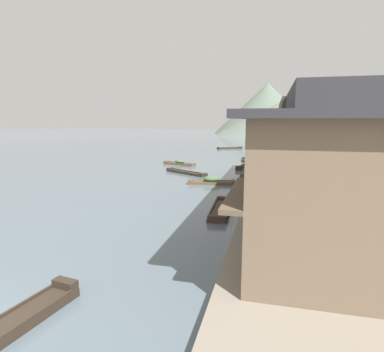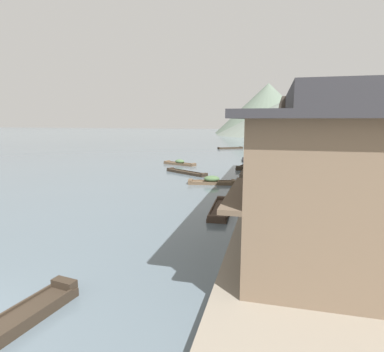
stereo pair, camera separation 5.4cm
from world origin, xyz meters
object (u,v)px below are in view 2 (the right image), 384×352
(boat_midriver_drifting, at_px, (180,163))
(house_waterfront_second, at_px, (306,160))
(house_waterfront_tall, at_px, (298,148))
(house_waterfront_narrow, at_px, (291,141))
(boat_moored_nearest, at_px, (247,166))
(boat_crossing_west, at_px, (230,148))
(boat_upstream_distant, at_px, (221,209))
(house_waterfront_nearest, at_px, (340,186))
(boat_moored_second, at_px, (212,181))
(boat_moored_far, at_px, (186,173))
(boat_moored_third, at_px, (246,160))
(boat_midriver_upstream, at_px, (253,152))

(boat_midriver_drifting, xyz_separation_m, house_waterfront_second, (13.41, -21.11, 3.34))
(boat_midriver_drifting, xyz_separation_m, house_waterfront_tall, (13.53, -13.04, 3.34))
(house_waterfront_narrow, bearing_deg, house_waterfront_second, -89.70)
(boat_moored_nearest, distance_m, boat_crossing_west, 25.50)
(boat_upstream_distant, relative_size, house_waterfront_nearest, 0.70)
(boat_midriver_drifting, relative_size, house_waterfront_nearest, 0.66)
(boat_moored_nearest, height_order, boat_midriver_drifting, boat_midriver_drifting)
(boat_moored_second, relative_size, house_waterfront_second, 0.52)
(boat_moored_nearest, distance_m, boat_moored_far, 8.80)
(boat_moored_third, bearing_deg, house_waterfront_second, -78.62)
(boat_moored_third, relative_size, boat_upstream_distant, 0.73)
(boat_moored_second, xyz_separation_m, boat_midriver_drifting, (-6.35, 11.39, -0.03))
(boat_upstream_distant, xyz_separation_m, house_waterfront_tall, (4.97, 6.97, 3.45))
(boat_upstream_distant, bearing_deg, boat_midriver_upstream, 90.47)
(house_waterfront_nearest, xyz_separation_m, house_waterfront_tall, (-0.26, 15.29, -0.01))
(boat_moored_nearest, distance_m, boat_moored_third, 5.92)
(boat_midriver_upstream, distance_m, house_waterfront_tall, 31.15)
(boat_moored_third, bearing_deg, boat_midriver_upstream, 88.63)
(boat_midriver_drifting, xyz_separation_m, boat_midriver_upstream, (8.25, 17.48, -0.03))
(boat_midriver_drifting, bearing_deg, boat_crossing_west, 82.42)
(house_waterfront_nearest, bearing_deg, boat_moored_second, 113.72)
(house_waterfront_narrow, bearing_deg, boat_moored_third, 115.33)
(house_waterfront_nearest, bearing_deg, boat_moored_nearest, 100.38)
(boat_moored_far, xyz_separation_m, boat_crossing_west, (0.69, 31.42, -0.00))
(boat_moored_third, relative_size, house_waterfront_second, 0.43)
(house_waterfront_tall, bearing_deg, boat_upstream_distant, -125.51)
(boat_midriver_drifting, xyz_separation_m, house_waterfront_nearest, (13.79, -28.32, 3.35))
(house_waterfront_nearest, distance_m, house_waterfront_second, 7.22)
(boat_moored_second, distance_m, house_waterfront_nearest, 18.79)
(boat_upstream_distant, height_order, house_waterfront_nearest, house_waterfront_nearest)
(boat_moored_far, bearing_deg, house_waterfront_nearest, -62.95)
(boat_midriver_drifting, height_order, boat_midriver_upstream, boat_midriver_drifting)
(house_waterfront_narrow, bearing_deg, house_waterfront_tall, -88.46)
(boat_moored_second, xyz_separation_m, boat_crossing_west, (-3.03, 36.34, -0.16))
(boat_moored_second, height_order, boat_upstream_distant, boat_moored_second)
(boat_upstream_distant, bearing_deg, boat_crossing_west, 96.65)
(boat_moored_nearest, distance_m, boat_midriver_drifting, 8.60)
(boat_moored_second, xyz_separation_m, house_waterfront_narrow, (6.97, 5.98, 3.32))
(boat_crossing_west, height_order, house_waterfront_narrow, house_waterfront_narrow)
(house_waterfront_second, relative_size, house_waterfront_narrow, 1.21)
(boat_crossing_west, distance_m, house_waterfront_second, 47.28)
(house_waterfront_nearest, distance_m, house_waterfront_narrow, 22.92)
(house_waterfront_nearest, height_order, house_waterfront_second, same)
(boat_moored_far, distance_m, boat_upstream_distant, 14.77)
(house_waterfront_tall, xyz_separation_m, house_waterfront_narrow, (-0.21, 7.62, 0.01))
(house_waterfront_nearest, xyz_separation_m, house_waterfront_narrow, (-0.46, 22.91, -0.00))
(boat_moored_third, distance_m, boat_upstream_distant, 25.90)
(boat_crossing_west, xyz_separation_m, house_waterfront_narrow, (10.01, -30.36, 3.47))
(boat_moored_nearest, relative_size, boat_upstream_distant, 1.19)
(boat_moored_nearest, bearing_deg, boat_midriver_upstream, 91.13)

